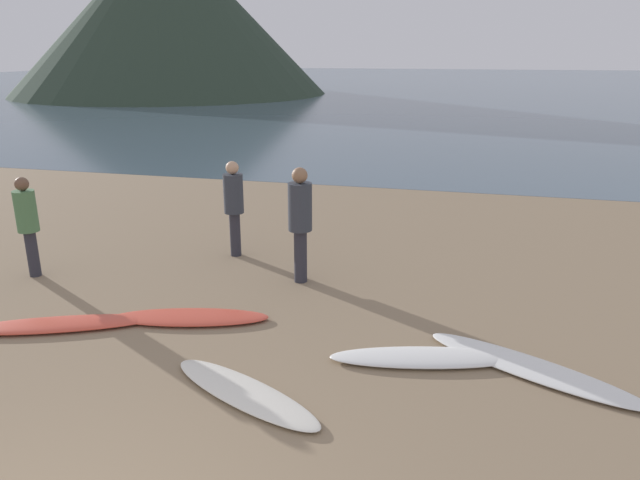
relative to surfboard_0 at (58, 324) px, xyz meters
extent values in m
cube|color=#8C7559|center=(2.32, 6.16, -0.15)|extent=(120.00, 120.00, 0.20)
cube|color=#475B6B|center=(2.32, 58.99, -0.05)|extent=(140.00, 100.00, 0.01)
cone|color=#28382B|center=(-18.63, 39.39, 6.23)|extent=(24.67, 24.67, 12.56)
ellipsoid|color=#D84C38|center=(0.00, 0.00, 0.00)|extent=(2.44, 1.38, 0.09)
ellipsoid|color=#D84C38|center=(1.55, 0.61, 0.00)|extent=(2.13, 1.03, 0.09)
ellipsoid|color=silver|center=(2.88, -0.90, -0.01)|extent=(2.03, 1.32, 0.08)
ellipsoid|color=white|center=(4.62, 0.27, 0.00)|extent=(2.22, 0.99, 0.09)
ellipsoid|color=white|center=(5.79, 0.33, -0.01)|extent=(2.46, 1.61, 0.08)
cylinder|color=#2D2D38|center=(1.16, 3.19, 0.34)|extent=(0.18, 0.18, 0.76)
cylinder|color=#333842|center=(1.16, 3.19, 1.05)|extent=(0.33, 0.33, 0.66)
sphere|color=tan|center=(1.16, 3.19, 1.49)|extent=(0.22, 0.22, 0.22)
cylinder|color=#2D2D38|center=(-1.55, 1.51, 0.32)|extent=(0.18, 0.18, 0.73)
cylinder|color=#4C7A4C|center=(-1.55, 1.51, 1.01)|extent=(0.32, 0.32, 0.64)
sphere|color=brown|center=(-1.55, 1.51, 1.43)|extent=(0.21, 0.21, 0.21)
cylinder|color=#2D2D38|center=(2.58, 2.29, 0.37)|extent=(0.20, 0.20, 0.82)
cylinder|color=#333842|center=(2.58, 2.29, 1.14)|extent=(0.36, 0.36, 0.72)
sphere|color=#936B4C|center=(2.58, 2.29, 1.61)|extent=(0.23, 0.23, 0.23)
camera|label=1|loc=(4.92, -5.87, 3.35)|focal=33.27mm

